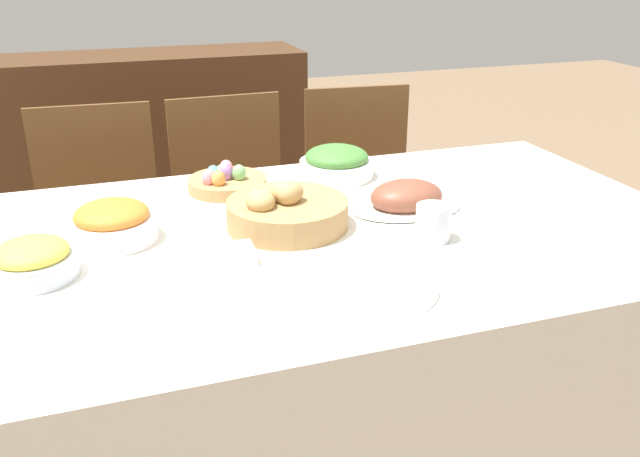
# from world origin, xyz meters

# --- Properties ---
(dining_table) EXTENTS (1.88, 1.07, 0.77)m
(dining_table) POSITION_xyz_m (0.00, 0.00, 0.39)
(dining_table) COLOR white
(dining_table) RESTS_ON ground
(chair_far_center) EXTENTS (0.43, 0.43, 0.90)m
(chair_far_center) POSITION_xyz_m (-0.03, 0.89, 0.49)
(chair_far_center) COLOR brown
(chair_far_center) RESTS_ON ground
(chair_far_right) EXTENTS (0.46, 0.46, 0.90)m
(chair_far_right) POSITION_xyz_m (0.48, 0.89, 0.49)
(chair_far_right) COLOR brown
(chair_far_right) RESTS_ON ground
(chair_far_left) EXTENTS (0.44, 0.44, 0.90)m
(chair_far_left) POSITION_xyz_m (-0.51, 0.89, 0.49)
(chair_far_left) COLOR brown
(chair_far_left) RESTS_ON ground
(sideboard) EXTENTS (1.59, 0.44, 0.94)m
(sideboard) POSITION_xyz_m (-0.29, 1.91, 0.47)
(sideboard) COLOR #4C2D19
(sideboard) RESTS_ON ground
(bread_basket) EXTENTS (0.30, 0.30, 0.12)m
(bread_basket) POSITION_xyz_m (-0.07, 0.05, 0.82)
(bread_basket) COLOR #AD8451
(bread_basket) RESTS_ON dining_table
(egg_basket) EXTENTS (0.22, 0.22, 0.08)m
(egg_basket) POSITION_xyz_m (-0.16, 0.36, 0.80)
(egg_basket) COLOR #AD8451
(egg_basket) RESTS_ON dining_table
(ham_platter) EXTENTS (0.30, 0.21, 0.09)m
(ham_platter) POSITION_xyz_m (0.26, 0.07, 0.80)
(ham_platter) COLOR white
(ham_platter) RESTS_ON dining_table
(carrot_bowl) EXTENTS (0.20, 0.20, 0.10)m
(carrot_bowl) POSITION_xyz_m (-0.48, 0.10, 0.82)
(carrot_bowl) COLOR white
(carrot_bowl) RESTS_ON dining_table
(green_salad_bowl) EXTENTS (0.22, 0.22, 0.09)m
(green_salad_bowl) POSITION_xyz_m (0.18, 0.37, 0.82)
(green_salad_bowl) COLOR white
(green_salad_bowl) RESTS_ON dining_table
(pineapple_bowl) EXTENTS (0.18, 0.18, 0.08)m
(pineapple_bowl) POSITION_xyz_m (-0.64, -0.05, 0.81)
(pineapple_bowl) COLOR silver
(pineapple_bowl) RESTS_ON dining_table
(dinner_plate) EXTENTS (0.27, 0.27, 0.01)m
(dinner_plate) POSITION_xyz_m (-0.00, -0.32, 0.78)
(dinner_plate) COLOR white
(dinner_plate) RESTS_ON dining_table
(fork) EXTENTS (0.01, 0.16, 0.00)m
(fork) POSITION_xyz_m (-0.16, -0.32, 0.78)
(fork) COLOR silver
(fork) RESTS_ON dining_table
(knife) EXTENTS (0.01, 0.16, 0.00)m
(knife) POSITION_xyz_m (0.16, -0.32, 0.78)
(knife) COLOR silver
(knife) RESTS_ON dining_table
(spoon) EXTENTS (0.01, 0.16, 0.00)m
(spoon) POSITION_xyz_m (0.19, -0.32, 0.78)
(spoon) COLOR silver
(spoon) RESTS_ON dining_table
(drinking_cup) EXTENTS (0.08, 0.08, 0.09)m
(drinking_cup) POSITION_xyz_m (0.23, -0.14, 0.82)
(drinking_cup) COLOR silver
(drinking_cup) RESTS_ON dining_table
(butter_dish) EXTENTS (0.12, 0.08, 0.03)m
(butter_dish) POSITION_xyz_m (-0.25, -0.10, 0.79)
(butter_dish) COLOR white
(butter_dish) RESTS_ON dining_table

